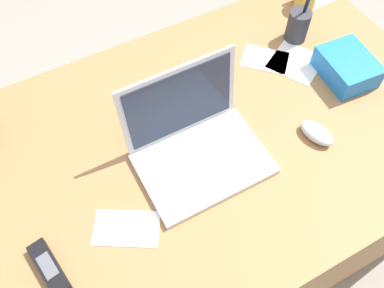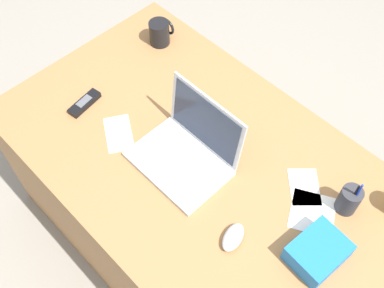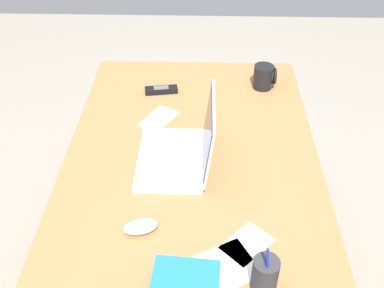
% 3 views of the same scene
% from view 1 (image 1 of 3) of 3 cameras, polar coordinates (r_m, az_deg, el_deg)
% --- Properties ---
extents(ground_plane, '(6.00, 6.00, 0.00)m').
position_cam_1_polar(ground_plane, '(1.83, 0.81, -11.69)').
color(ground_plane, gray).
extents(desk, '(1.55, 0.94, 0.71)m').
position_cam_1_polar(desk, '(1.50, 0.98, -6.89)').
color(desk, '#9E7042').
rests_on(desk, ground).
extents(laptop, '(0.35, 0.27, 0.25)m').
position_cam_1_polar(laptop, '(1.13, 0.53, 0.00)').
color(laptop, silver).
rests_on(laptop, desk).
extents(computer_mouse, '(0.09, 0.12, 0.04)m').
position_cam_1_polar(computer_mouse, '(1.24, 16.79, 1.45)').
color(computer_mouse, silver).
rests_on(computer_mouse, desk).
extents(cordless_phone, '(0.07, 0.15, 0.03)m').
position_cam_1_polar(cordless_phone, '(1.08, -19.08, -15.72)').
color(cordless_phone, black).
rests_on(cordless_phone, desk).
extents(pen_holder, '(0.07, 0.07, 0.18)m').
position_cam_1_polar(pen_holder, '(1.47, 14.35, 15.50)').
color(pen_holder, '#333338').
rests_on(pen_holder, desk).
extents(snack_bag, '(0.16, 0.19, 0.08)m').
position_cam_1_polar(snack_bag, '(1.40, 20.39, 10.01)').
color(snack_bag, blue).
rests_on(snack_bag, desk).
extents(paper_note_near_laptop, '(0.20, 0.21, 0.00)m').
position_cam_1_polar(paper_note_near_laptop, '(1.42, 14.08, 10.84)').
color(paper_note_near_laptop, white).
rests_on(paper_note_near_laptop, desk).
extents(paper_note_left, '(0.19, 0.17, 0.00)m').
position_cam_1_polar(paper_note_left, '(1.08, -9.01, -11.36)').
color(paper_note_left, white).
rests_on(paper_note_left, desk).
extents(paper_note_front, '(0.18, 0.18, 0.00)m').
position_cam_1_polar(paper_note_front, '(1.41, 10.00, 11.41)').
color(paper_note_front, white).
rests_on(paper_note_front, desk).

